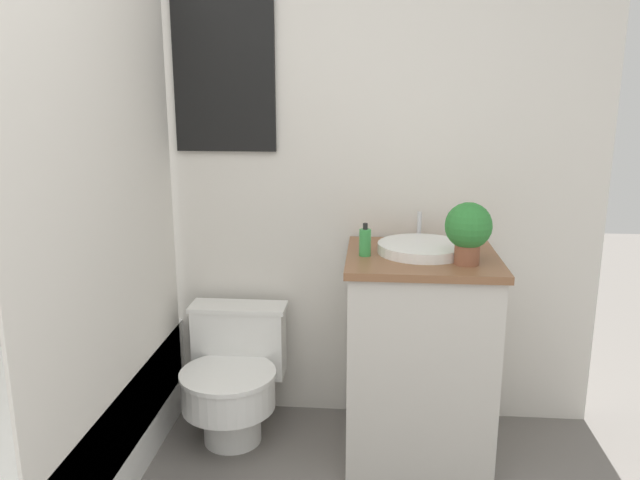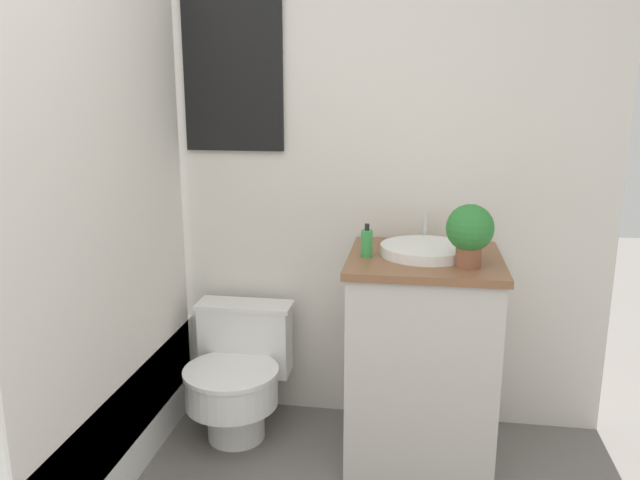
{
  "view_description": "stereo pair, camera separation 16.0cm",
  "coord_description": "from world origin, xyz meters",
  "px_view_note": "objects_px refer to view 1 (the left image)",
  "views": [
    {
      "loc": [
        0.53,
        -0.76,
        1.5
      ],
      "look_at": [
        0.33,
        1.53,
        0.95
      ],
      "focal_mm": 35.0,
      "sensor_mm": 36.0,
      "label": 1
    },
    {
      "loc": [
        0.69,
        -0.74,
        1.5
      ],
      "look_at": [
        0.33,
        1.53,
        0.95
      ],
      "focal_mm": 35.0,
      "sensor_mm": 36.0,
      "label": 2
    }
  ],
  "objects_px": {
    "soap_bottle": "(365,242)",
    "potted_plant": "(468,229)",
    "sink": "(422,248)",
    "toilet": "(233,377)"
  },
  "relations": [
    {
      "from": "toilet",
      "to": "potted_plant",
      "type": "distance_m",
      "value": 1.2
    },
    {
      "from": "toilet",
      "to": "potted_plant",
      "type": "bearing_deg",
      "value": -9.91
    },
    {
      "from": "sink",
      "to": "potted_plant",
      "type": "xyz_separation_m",
      "value": [
        0.16,
        -0.15,
        0.11
      ]
    },
    {
      "from": "sink",
      "to": "toilet",
      "type": "bearing_deg",
      "value": 178.86
    },
    {
      "from": "sink",
      "to": "potted_plant",
      "type": "distance_m",
      "value": 0.25
    },
    {
      "from": "sink",
      "to": "potted_plant",
      "type": "relative_size",
      "value": 1.67
    },
    {
      "from": "soap_bottle",
      "to": "potted_plant",
      "type": "height_order",
      "value": "potted_plant"
    },
    {
      "from": "toilet",
      "to": "sink",
      "type": "xyz_separation_m",
      "value": [
        0.79,
        -0.02,
        0.6
      ]
    },
    {
      "from": "toilet",
      "to": "potted_plant",
      "type": "xyz_separation_m",
      "value": [
        0.95,
        -0.17,
        0.72
      ]
    },
    {
      "from": "toilet",
      "to": "soap_bottle",
      "type": "distance_m",
      "value": 0.86
    }
  ]
}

